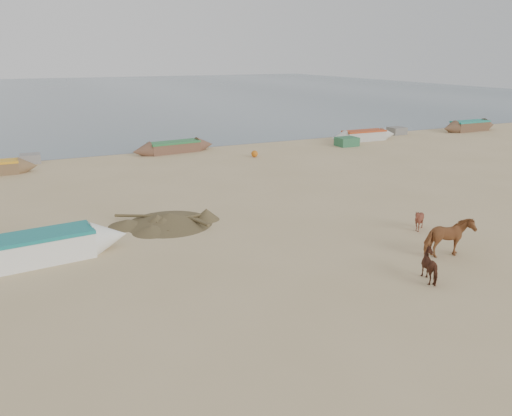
{
  "coord_description": "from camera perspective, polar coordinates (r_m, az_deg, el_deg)",
  "views": [
    {
      "loc": [
        -7.65,
        -12.25,
        6.58
      ],
      "look_at": [
        0.0,
        4.0,
        1.0
      ],
      "focal_mm": 35.0,
      "sensor_mm": 36.0,
      "label": 1
    }
  ],
  "objects": [
    {
      "name": "calf_front",
      "position": [
        20.23,
        18.12,
        -1.3
      ],
      "size": [
        0.89,
        0.81,
        0.87
      ],
      "primitive_type": "imported",
      "rotation": [
        0.0,
        0.0,
        -1.72
      ],
      "color": "#5D2B1D",
      "rests_on": "ground"
    },
    {
      "name": "calf_right",
      "position": [
        15.99,
        19.6,
        -6.26
      ],
      "size": [
        0.88,
        1.0,
        0.94
      ],
      "primitive_type": "imported",
      "rotation": [
        0.0,
        0.0,
        1.66
      ],
      "color": "#502919",
      "rests_on": "ground"
    },
    {
      "name": "ground",
      "position": [
        15.87,
        6.21,
        -7.34
      ],
      "size": [
        140.0,
        140.0,
        0.0
      ],
      "primitive_type": "plane",
      "color": "tan",
      "rests_on": "ground"
    },
    {
      "name": "near_canoe",
      "position": [
        17.87,
        -23.58,
        -4.19
      ],
      "size": [
        5.95,
        1.9,
        0.97
      ],
      "primitive_type": null,
      "rotation": [
        0.0,
        0.0,
        0.11
      ],
      "color": "white",
      "rests_on": "ground"
    },
    {
      "name": "beach_clutter",
      "position": [
        34.11,
        -5.37,
        6.57
      ],
      "size": [
        44.88,
        5.23,
        0.64
      ],
      "color": "#316D3E",
      "rests_on": "ground"
    },
    {
      "name": "debris_pile",
      "position": [
        20.4,
        -9.86,
        -1.18
      ],
      "size": [
        3.91,
        3.91,
        0.44
      ],
      "primitive_type": "cone",
      "rotation": [
        0.0,
        0.0,
        0.14
      ],
      "color": "brown",
      "rests_on": "ground"
    },
    {
      "name": "waterline_canoes",
      "position": [
        33.82,
        -11.43,
        6.43
      ],
      "size": [
        57.69,
        3.58,
        0.9
      ],
      "color": "brown",
      "rests_on": "ground"
    },
    {
      "name": "sea",
      "position": [
        94.79,
        -21.0,
        12.17
      ],
      "size": [
        160.0,
        160.0,
        0.0
      ],
      "primitive_type": "plane",
      "color": "slate",
      "rests_on": "ground"
    },
    {
      "name": "cow_adult",
      "position": [
        17.9,
        21.16,
        -3.19
      ],
      "size": [
        1.71,
        0.99,
        1.36
      ],
      "primitive_type": "imported",
      "rotation": [
        0.0,
        0.0,
        1.41
      ],
      "color": "brown",
      "rests_on": "ground"
    }
  ]
}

